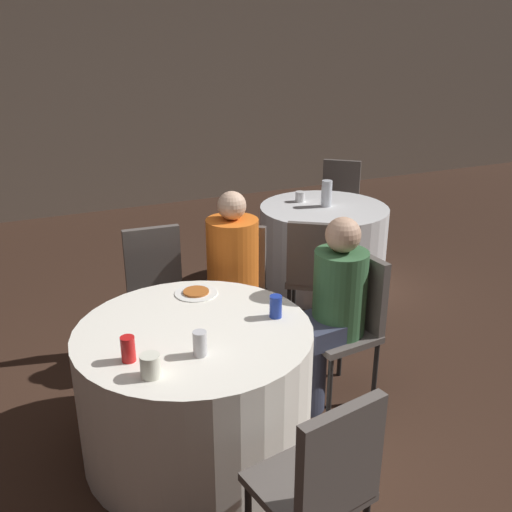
{
  "coord_description": "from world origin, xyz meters",
  "views": [
    {
      "loc": [
        -0.87,
        -2.39,
        2.13
      ],
      "look_at": [
        0.5,
        0.63,
        0.83
      ],
      "focal_mm": 40.0,
      "sensor_mm": 36.0,
      "label": 1
    }
  ],
  "objects_px": {
    "chair_far_northeast": "(339,198)",
    "soda_can_red": "(128,349)",
    "chair_far_southwest": "(314,269)",
    "person_orange_shirt": "(231,282)",
    "table_far": "(323,246)",
    "bottle_far": "(327,193)",
    "soda_can_silver": "(200,343)",
    "pizza_plate_near": "(196,292)",
    "person_green_jacket": "(329,315)",
    "chair_near_northeast": "(236,281)",
    "chair_near_north": "(157,283)",
    "chair_near_east": "(351,314)",
    "soda_can_blue": "(276,306)",
    "chair_near_south": "(324,479)",
    "table_near": "(196,390)"
  },
  "relations": [
    {
      "from": "chair_far_northeast",
      "to": "soda_can_red",
      "type": "relative_size",
      "value": 7.52
    },
    {
      "from": "chair_far_southwest",
      "to": "person_orange_shirt",
      "type": "bearing_deg",
      "value": -137.65
    },
    {
      "from": "table_far",
      "to": "bottle_far",
      "type": "bearing_deg",
      "value": 28.51
    },
    {
      "from": "chair_far_northeast",
      "to": "soda_can_silver",
      "type": "xyz_separation_m",
      "value": [
        -2.4,
        -2.59,
        0.24
      ]
    },
    {
      "from": "pizza_plate_near",
      "to": "person_green_jacket",
      "type": "bearing_deg",
      "value": -24.28
    },
    {
      "from": "table_far",
      "to": "chair_near_northeast",
      "type": "distance_m",
      "value": 1.39
    },
    {
      "from": "chair_far_southwest",
      "to": "soda_can_red",
      "type": "relative_size",
      "value": 7.52
    },
    {
      "from": "chair_near_north",
      "to": "person_green_jacket",
      "type": "xyz_separation_m",
      "value": [
        0.78,
        -0.94,
        0.04
      ]
    },
    {
      "from": "person_orange_shirt",
      "to": "chair_far_southwest",
      "type": "bearing_deg",
      "value": -137.53
    },
    {
      "from": "chair_near_east",
      "to": "chair_far_southwest",
      "type": "distance_m",
      "value": 0.73
    },
    {
      "from": "person_green_jacket",
      "to": "soda_can_silver",
      "type": "xyz_separation_m",
      "value": [
        -0.9,
        -0.33,
        0.2
      ]
    },
    {
      "from": "pizza_plate_near",
      "to": "soda_can_blue",
      "type": "height_order",
      "value": "soda_can_blue"
    },
    {
      "from": "person_green_jacket",
      "to": "soda_can_silver",
      "type": "relative_size",
      "value": 9.61
    },
    {
      "from": "chair_near_northeast",
      "to": "chair_far_southwest",
      "type": "relative_size",
      "value": 1.0
    },
    {
      "from": "chair_near_south",
      "to": "chair_far_southwest",
      "type": "distance_m",
      "value": 2.08
    },
    {
      "from": "chair_near_northeast",
      "to": "bottle_far",
      "type": "relative_size",
      "value": 4.06
    },
    {
      "from": "chair_far_southwest",
      "to": "table_far",
      "type": "bearing_deg",
      "value": 90.0
    },
    {
      "from": "chair_near_south",
      "to": "chair_far_northeast",
      "type": "bearing_deg",
      "value": 47.3
    },
    {
      "from": "bottle_far",
      "to": "table_far",
      "type": "bearing_deg",
      "value": -151.49
    },
    {
      "from": "chair_far_southwest",
      "to": "soda_can_silver",
      "type": "relative_size",
      "value": 7.52
    },
    {
      "from": "soda_can_blue",
      "to": "soda_can_silver",
      "type": "relative_size",
      "value": 1.0
    },
    {
      "from": "table_far",
      "to": "chair_near_east",
      "type": "bearing_deg",
      "value": -115.07
    },
    {
      "from": "chair_near_south",
      "to": "chair_near_east",
      "type": "distance_m",
      "value": 1.39
    },
    {
      "from": "table_far",
      "to": "chair_near_northeast",
      "type": "height_order",
      "value": "chair_near_northeast"
    },
    {
      "from": "soda_can_blue",
      "to": "soda_can_red",
      "type": "relative_size",
      "value": 1.0
    },
    {
      "from": "chair_near_north",
      "to": "pizza_plate_near",
      "type": "xyz_separation_m",
      "value": [
        0.08,
        -0.62,
        0.18
      ]
    },
    {
      "from": "person_orange_shirt",
      "to": "chair_near_south",
      "type": "bearing_deg",
      "value": 114.11
    },
    {
      "from": "table_near",
      "to": "table_far",
      "type": "xyz_separation_m",
      "value": [
        1.73,
        1.61,
        0.0
      ]
    },
    {
      "from": "soda_can_silver",
      "to": "pizza_plate_near",
      "type": "bearing_deg",
      "value": 72.85
    },
    {
      "from": "table_far",
      "to": "pizza_plate_near",
      "type": "distance_m",
      "value": 2.02
    },
    {
      "from": "chair_far_southwest",
      "to": "person_green_jacket",
      "type": "bearing_deg",
      "value": -79.55
    },
    {
      "from": "chair_near_north",
      "to": "soda_can_silver",
      "type": "relative_size",
      "value": 7.52
    },
    {
      "from": "person_green_jacket",
      "to": "bottle_far",
      "type": "height_order",
      "value": "person_green_jacket"
    },
    {
      "from": "person_green_jacket",
      "to": "soda_can_red",
      "type": "xyz_separation_m",
      "value": [
        -1.22,
        -0.24,
        0.2
      ]
    },
    {
      "from": "chair_near_northeast",
      "to": "bottle_far",
      "type": "bearing_deg",
      "value": -111.81
    },
    {
      "from": "person_orange_shirt",
      "to": "soda_can_red",
      "type": "bearing_deg",
      "value": 80.19
    },
    {
      "from": "person_orange_shirt",
      "to": "soda_can_red",
      "type": "xyz_separation_m",
      "value": [
        -0.85,
        -0.87,
        0.18
      ]
    },
    {
      "from": "pizza_plate_near",
      "to": "chair_far_northeast",
      "type": "bearing_deg",
      "value": 41.47
    },
    {
      "from": "table_far",
      "to": "chair_far_northeast",
      "type": "distance_m",
      "value": 0.99
    },
    {
      "from": "chair_near_north",
      "to": "table_far",
      "type": "bearing_deg",
      "value": -156.37
    },
    {
      "from": "chair_near_northeast",
      "to": "table_far",
      "type": "bearing_deg",
      "value": -111.7
    },
    {
      "from": "chair_far_northeast",
      "to": "chair_far_southwest",
      "type": "bearing_deg",
      "value": 92.91
    },
    {
      "from": "table_near",
      "to": "chair_near_east",
      "type": "height_order",
      "value": "chair_near_east"
    },
    {
      "from": "chair_far_northeast",
      "to": "chair_far_southwest",
      "type": "height_order",
      "value": "same"
    },
    {
      "from": "soda_can_blue",
      "to": "soda_can_red",
      "type": "xyz_separation_m",
      "value": [
        -0.8,
        -0.11,
        0.0
      ]
    },
    {
      "from": "soda_can_silver",
      "to": "soda_can_red",
      "type": "relative_size",
      "value": 1.0
    },
    {
      "from": "table_near",
      "to": "chair_near_south",
      "type": "distance_m",
      "value": 1.04
    },
    {
      "from": "chair_near_north",
      "to": "chair_far_northeast",
      "type": "xyz_separation_m",
      "value": [
        2.28,
        1.32,
        0.0
      ]
    },
    {
      "from": "table_near",
      "to": "person_orange_shirt",
      "type": "relative_size",
      "value": 1.02
    },
    {
      "from": "pizza_plate_near",
      "to": "chair_near_northeast",
      "type": "bearing_deg",
      "value": 45.88
    }
  ]
}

